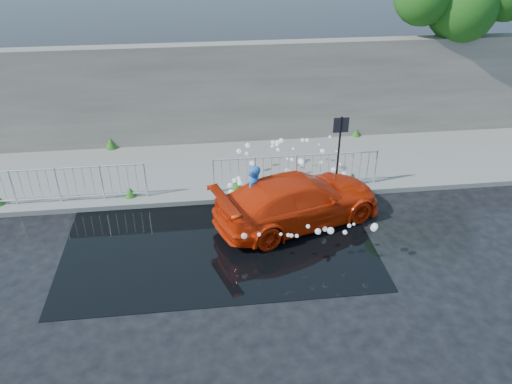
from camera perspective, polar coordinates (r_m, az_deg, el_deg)
ground at (r=12.51m, az=-6.32°, el=-8.43°), size 90.00×90.00×0.00m
pavement at (r=16.68m, az=-6.77°, el=2.54°), size 30.00×4.00×0.15m
curb at (r=14.93m, az=-6.63°, el=-1.00°), size 30.00×0.25×0.16m
retaining_wall at (r=17.97m, az=-7.25°, el=10.96°), size 30.00×0.60×3.50m
puddle at (r=13.30m, az=-4.27°, el=-5.59°), size 8.00×5.00×0.01m
sign_post at (r=14.79m, az=9.52°, el=5.68°), size 0.45×0.06×2.50m
railing_left at (r=15.48m, az=-21.74°, el=0.88°), size 5.05×0.05×1.10m
railing_right at (r=15.17m, az=4.59°, el=2.50°), size 5.05×0.05×1.10m
weeds at (r=16.11m, az=-7.44°, el=2.45°), size 12.17×3.93×0.39m
water_spray at (r=14.76m, az=3.77°, el=1.73°), size 3.70×5.58×1.05m
red_car at (r=13.75m, az=4.92°, el=-0.89°), size 5.13×3.38×1.38m
person at (r=13.55m, az=-0.38°, el=-0.34°), size 0.66×0.76×1.76m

